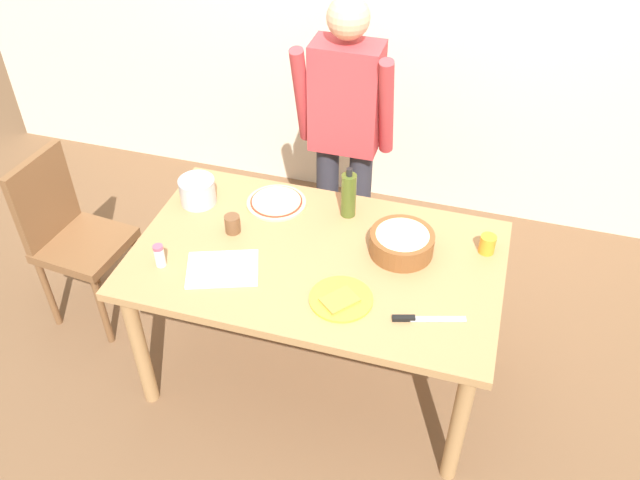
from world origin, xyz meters
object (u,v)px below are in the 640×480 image
person_cook (345,131)px  plate_with_slice (341,299)px  cup_small_brown (232,224)px  pizza_raw_on_board (276,202)px  cup_orange (487,244)px  salt_shaker (159,256)px  steel_pot (197,191)px  dining_table (317,271)px  olive_oil_bottle (349,195)px  chair_wooden_left (70,232)px  popcorn_bowl (402,241)px  chef_knife (420,319)px  cutting_board_white (223,269)px

person_cook → plate_with_slice: size_ratio=6.23×
cup_small_brown → pizza_raw_on_board: bearing=64.5°
cup_orange → salt_shaker: 1.41m
cup_orange → steel_pot: bearing=-179.0°
pizza_raw_on_board → salt_shaker: size_ratio=2.68×
dining_table → plate_with_slice: plate_with_slice is taller
plate_with_slice → olive_oil_bottle: size_ratio=1.02×
person_cook → plate_with_slice: bearing=-75.9°
olive_oil_bottle → cup_small_brown: 0.55m
dining_table → cup_orange: size_ratio=18.82×
chair_wooden_left → steel_pot: 0.74m
popcorn_bowl → chair_wooden_left: bearing=-177.5°
person_cook → chef_knife: bearing=-60.3°
pizza_raw_on_board → cutting_board_white: size_ratio=0.95×
chef_knife → cup_small_brown: bearing=161.7°
pizza_raw_on_board → chef_knife: (0.79, -0.55, -0.00)m
chair_wooden_left → pizza_raw_on_board: 1.08m
person_cook → pizza_raw_on_board: person_cook is taller
person_cook → olive_oil_bottle: 0.46m
salt_shaker → chef_knife: size_ratio=0.37×
dining_table → cup_orange: (0.70, 0.24, 0.13)m
steel_pot → salt_shaker: 0.46m
popcorn_bowl → cup_orange: (0.36, 0.11, -0.02)m
person_cook → pizza_raw_on_board: (-0.21, -0.45, -0.17)m
pizza_raw_on_board → cutting_board_white: bearing=-97.3°
dining_table → olive_oil_bottle: size_ratio=6.25×
dining_table → cup_orange: 0.75m
chair_wooden_left → steel_pot: size_ratio=5.48×
olive_oil_bottle → popcorn_bowl: bearing=-33.7°
chair_wooden_left → pizza_raw_on_board: chair_wooden_left is taller
cup_small_brown → cutting_board_white: bearing=-77.7°
dining_table → salt_shaker: bearing=-158.6°
popcorn_bowl → chef_knife: 0.41m
person_cook → cup_orange: bearing=-33.5°
popcorn_bowl → cup_orange: popcorn_bowl is taller
person_cook → chair_wooden_left: 1.48m
olive_oil_bottle → cutting_board_white: bearing=-128.3°
cup_orange → cutting_board_white: 1.15m
dining_table → chef_knife: 0.56m
person_cook → olive_oil_bottle: person_cook is taller
plate_with_slice → chef_knife: bearing=-2.6°
popcorn_bowl → cutting_board_white: popcorn_bowl is taller
popcorn_bowl → steel_pot: size_ratio=1.61×
plate_with_slice → salt_shaker: salt_shaker is taller
chair_wooden_left → cutting_board_white: (0.96, -0.26, 0.23)m
pizza_raw_on_board → cup_orange: (1.00, -0.07, 0.03)m
dining_table → person_cook: person_cook is taller
cup_small_brown → cutting_board_white: cup_small_brown is taller
plate_with_slice → pizza_raw_on_board: bearing=130.8°
cutting_board_white → salt_shaker: bearing=-170.4°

